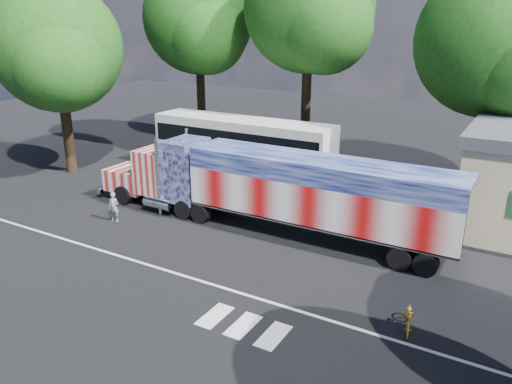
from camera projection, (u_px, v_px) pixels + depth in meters
The scene contains 10 objects.
ground at pixel (224, 249), 23.22m from camera, with size 100.00×100.00×0.00m, color black.
lane_markings at pixel (207, 295), 19.32m from camera, with size 30.00×2.67×0.01m.
semi_truck at pixel (273, 188), 24.67m from camera, with size 20.28×3.20×4.32m.
coach_bus at pixel (243, 145), 34.08m from camera, with size 12.95×3.01×3.77m.
woman at pixel (114, 207), 26.15m from camera, with size 0.58×0.38×1.59m, color slate.
bicycle at pixel (409, 317), 17.10m from camera, with size 0.57×1.64×0.86m, color gold.
tree_w_a at pixel (58, 48), 32.14m from camera, with size 8.78×8.36×12.58m.
tree_ne_a at pixel (495, 42), 28.45m from camera, with size 9.21×8.77×13.32m.
tree_nw_a at pixel (199, 19), 40.02m from camera, with size 9.28×8.84×14.60m.
tree_n_mid at pixel (311, 8), 34.57m from camera, with size 9.60×9.14×15.51m.
Camera 1 is at (11.86, -17.47, 10.11)m, focal length 35.00 mm.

